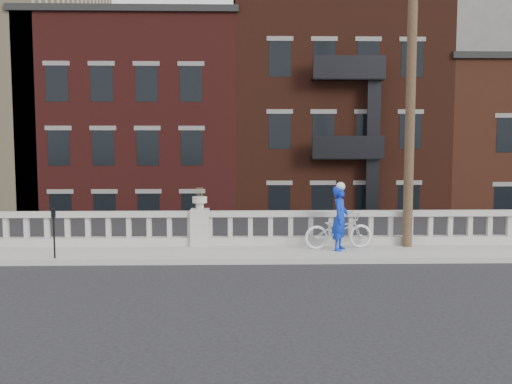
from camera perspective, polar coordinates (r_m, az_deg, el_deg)
ground at (r=13.56m, az=-6.82°, el=-8.99°), size 120.00×120.00×0.00m
sidewalk at (r=16.45m, az=-5.85°, el=-6.17°), size 32.00×2.20×0.15m
balustrade at (r=17.29m, az=-5.63°, el=-3.71°), size 28.00×0.34×1.03m
planter_pedestal at (r=17.26m, az=-5.63°, el=-3.09°), size 0.55×0.55×1.76m
lower_level at (r=36.14m, az=-2.58°, el=4.16°), size 80.00×44.00×20.80m
utility_pole at (r=17.50m, az=15.26°, el=11.34°), size 1.60×0.28×10.00m
parking_meter_c at (r=16.21m, az=-19.57°, el=-3.32°), size 0.10×0.09×1.36m
bicycle at (r=16.88m, az=8.25°, el=-3.80°), size 2.12×1.02×1.07m
cyclist at (r=16.57m, az=8.41°, el=-2.59°), size 0.68×0.80×1.86m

